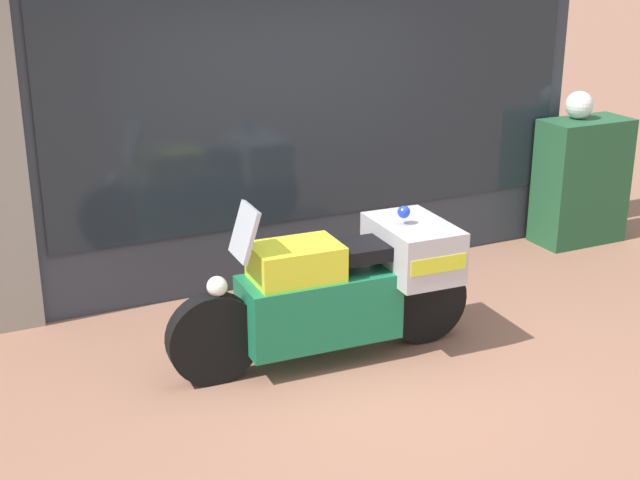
% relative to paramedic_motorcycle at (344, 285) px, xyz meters
% --- Properties ---
extents(ground_plane, '(60.00, 60.00, 0.00)m').
position_rel_paramedic_motorcycle_xyz_m(ground_plane, '(0.19, -0.30, -0.55)').
color(ground_plane, '#8E604C').
extents(shop_building, '(5.81, 0.55, 3.33)m').
position_rel_paramedic_motorcycle_xyz_m(shop_building, '(-0.21, 1.70, 1.12)').
color(shop_building, '#333842').
rests_on(shop_building, ground).
extents(window_display, '(4.50, 0.30, 1.87)m').
position_rel_paramedic_motorcycle_xyz_m(window_display, '(0.54, 1.73, -0.10)').
color(window_display, slate).
rests_on(window_display, ground).
extents(paramedic_motorcycle, '(2.26, 0.77, 1.22)m').
position_rel_paramedic_motorcycle_xyz_m(paramedic_motorcycle, '(0.00, 0.00, 0.00)').
color(paramedic_motorcycle, black).
rests_on(paramedic_motorcycle, ground).
extents(utility_cabinet, '(0.86, 0.45, 1.21)m').
position_rel_paramedic_motorcycle_xyz_m(utility_cabinet, '(3.20, 1.22, 0.06)').
color(utility_cabinet, '#235633').
rests_on(utility_cabinet, ground).
extents(white_helmet, '(0.26, 0.26, 0.26)m').
position_rel_paramedic_motorcycle_xyz_m(white_helmet, '(3.14, 1.29, 0.79)').
color(white_helmet, white).
rests_on(white_helmet, utility_cabinet).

